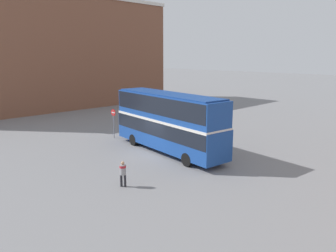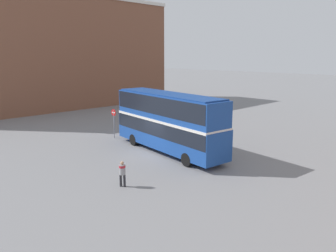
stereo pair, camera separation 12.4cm
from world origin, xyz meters
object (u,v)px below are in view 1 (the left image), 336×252
at_px(double_decker_bus, 168,119).
at_px(pedestrian_foreground, 123,171).
at_px(no_entry_sign, 114,119).
at_px(parked_car_kerb_near, 146,114).

distance_m(double_decker_bus, pedestrian_foreground, 7.79).
xyz_separation_m(pedestrian_foreground, no_entry_sign, (-9.95, 6.34, 0.88)).
bearing_deg(pedestrian_foreground, no_entry_sign, 26.88).
height_order(pedestrian_foreground, parked_car_kerb_near, parked_car_kerb_near).
xyz_separation_m(double_decker_bus, no_entry_sign, (-6.68, -0.52, -0.84)).
bearing_deg(double_decker_bus, no_entry_sign, -169.43).
bearing_deg(parked_car_kerb_near, pedestrian_foreground, 147.86).
bearing_deg(no_entry_sign, pedestrian_foreground, -32.52).
bearing_deg(double_decker_bus, parked_car_kerb_near, 153.73).
height_order(parked_car_kerb_near, no_entry_sign, no_entry_sign).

